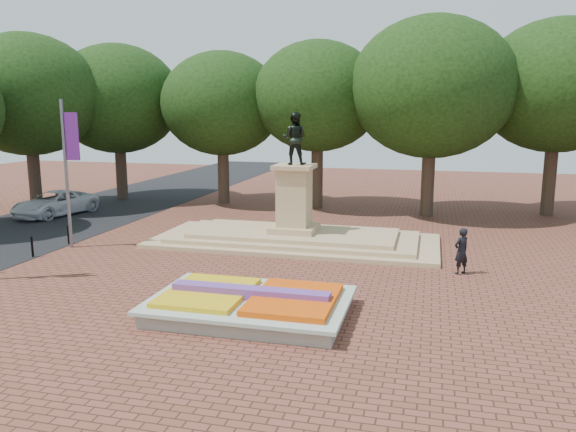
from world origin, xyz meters
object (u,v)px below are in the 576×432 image
(van, at_px, (55,203))
(pedestrian, at_px, (461,251))
(flower_bed, at_px, (251,304))
(monument, at_px, (294,226))

(van, xyz_separation_m, pedestrian, (24.05, -7.01, 0.18))
(flower_bed, height_order, monument, monument)
(flower_bed, height_order, pedestrian, pedestrian)
(flower_bed, relative_size, monument, 0.45)
(flower_bed, distance_m, monument, 10.07)
(van, bearing_deg, monument, -0.59)
(flower_bed, height_order, van, van)
(flower_bed, xyz_separation_m, monument, (-1.03, 10.00, 0.50))
(van, distance_m, pedestrian, 25.05)
(flower_bed, relative_size, van, 1.14)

